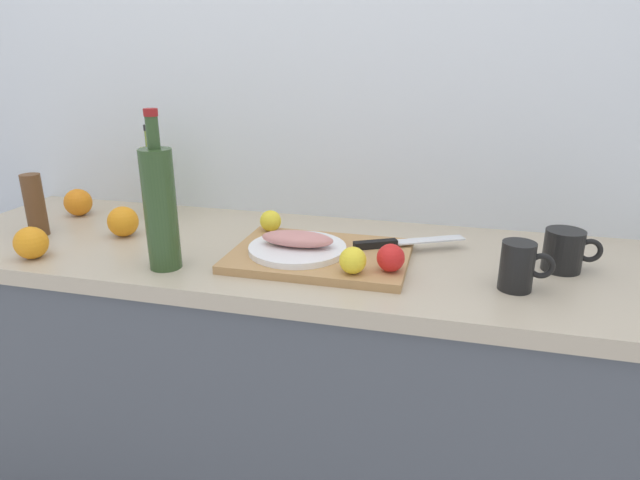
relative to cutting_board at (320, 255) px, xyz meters
The scene contains 17 objects.
back_wall 0.51m from the cutting_board, 100.11° to the left, with size 3.20×0.05×2.50m, color silver.
kitchen_counter 0.47m from the cutting_board, 141.61° to the left, with size 2.00×0.60×0.90m.
cutting_board is the anchor object (origin of this frame).
white_plate 0.06m from the cutting_board, 166.19° to the right, with size 0.24×0.24×0.01m, color white.
fish_fillet 0.07m from the cutting_board, 166.19° to the right, with size 0.18×0.08×0.04m, color tan.
chef_knife 0.19m from the cutting_board, 26.34° to the left, with size 0.27×0.16×0.02m.
lemon_0 0.16m from the cutting_board, 47.34° to the right, with size 0.06×0.06×0.06m, color yellow.
lemon_1 0.21m from the cutting_board, 144.37° to the left, with size 0.06×0.06×0.06m, color yellow.
tomato_0 0.20m from the cutting_board, 23.41° to the right, with size 0.06×0.06×0.06m, color red.
olive_oil_bottle 0.62m from the cutting_board, 159.28° to the left, with size 0.06×0.06×0.28m.
wine_bottle 0.39m from the cutting_board, 157.77° to the right, with size 0.07×0.07×0.36m.
coffee_mug_0 0.57m from the cutting_board, ahead, with size 0.13×0.09×0.10m.
coffee_mug_1 0.45m from the cutting_board, ahead, with size 0.11×0.07×0.11m.
orange_0 0.57m from the cutting_board, behind, with size 0.08×0.08×0.08m, color orange.
orange_1 0.83m from the cutting_board, 167.76° to the left, with size 0.08×0.08×0.08m, color orange.
orange_2 0.70m from the cutting_board, 166.28° to the right, with size 0.08×0.08×0.08m, color orange.
pepper_mill 0.80m from the cutting_board, behind, with size 0.05×0.05×0.17m, color brown.
Camera 1 is at (0.37, -1.23, 1.38)m, focal length 30.08 mm.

